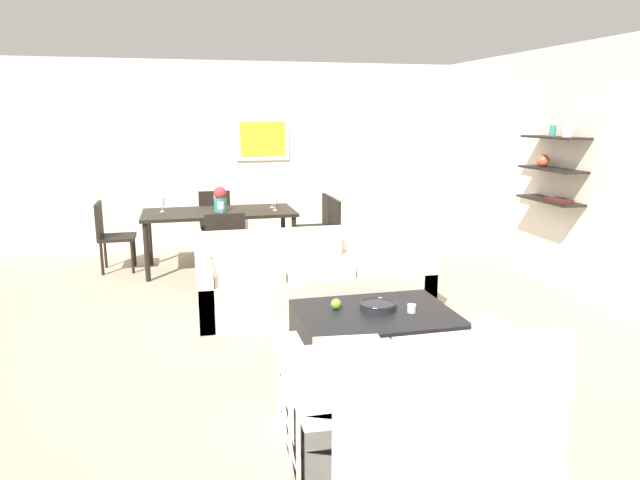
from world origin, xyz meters
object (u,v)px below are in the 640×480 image
object	(u,v)px
wine_glass_foot	(221,206)
dining_table	(219,216)
coffee_table	(375,334)
dining_chair_foot	(225,245)
decorative_bowl	(378,305)
dining_chair_head	(216,218)
dining_chair_left_far	(110,232)
wine_glass_right_far	(272,199)
apple_on_coffee_table	(336,304)
dining_chair_right_near	(327,228)
wine_glass_head	(217,197)
wine_glass_right_near	(275,201)
loveseat_white	(413,400)
dining_chair_right_far	(319,223)
sofa_beige	(313,281)
wine_glass_left_far	(162,203)
candle_jar	(412,308)
centerpiece_vase	(220,199)

from	to	relation	value
wine_glass_foot	dining_table	bearing A→B (deg)	90.00
coffee_table	dining_chair_foot	bearing A→B (deg)	115.11
decorative_bowl	dining_chair_head	world-z (taller)	dining_chair_head
dining_chair_left_far	wine_glass_right_far	world-z (taller)	wine_glass_right_far
apple_on_coffee_table	dining_chair_right_near	size ratio (longest dim) A/B	0.10
dining_chair_foot	wine_glass_head	size ratio (longest dim) A/B	4.77
wine_glass_right_far	wine_glass_foot	world-z (taller)	wine_glass_foot
wine_glass_head	wine_glass_right_near	xyz separation A→B (m)	(0.70, -0.50, -0.01)
dining_chair_foot	wine_glass_right_near	distance (m)	1.09
wine_glass_foot	decorative_bowl	bearing A→B (deg)	-67.80
wine_glass_foot	wine_glass_head	xyz separation A→B (m)	(0.00, 0.78, 0.00)
dining_chair_left_far	wine_glass_right_far	distance (m)	2.09
loveseat_white	dining_table	size ratio (longest dim) A/B	0.80
dining_chair_right_far	wine_glass_right_near	world-z (taller)	wine_glass_right_near
coffee_table	dining_chair_left_far	bearing A→B (deg)	126.14
dining_chair_left_far	dining_chair_right_far	bearing A→B (deg)	0.00
sofa_beige	wine_glass_right_near	world-z (taller)	wine_glass_right_near
apple_on_coffee_table	wine_glass_head	distance (m)	3.44
wine_glass_left_far	wine_glass_head	size ratio (longest dim) A/B	0.92
dining_chair_right_near	wine_glass_left_far	size ratio (longest dim) A/B	5.19
apple_on_coffee_table	dining_chair_right_far	size ratio (longest dim) A/B	0.10
dining_chair_right_far	dining_chair_foot	distance (m)	1.72
wine_glass_left_far	dining_chair_right_near	bearing A→B (deg)	-8.72
candle_jar	centerpiece_vase	distance (m)	3.42
dining_table	dining_chair_head	xyz separation A→B (m)	(0.00, 0.86, -0.18)
dining_chair_foot	wine_glass_right_near	size ratio (longest dim) A/B	5.04
dining_table	wine_glass_left_far	distance (m)	0.73
dining_chair_right_near	wine_glass_head	world-z (taller)	wine_glass_head
sofa_beige	loveseat_white	xyz separation A→B (m)	(0.03, -2.55, 0.00)
dining_table	dining_chair_right_far	bearing A→B (deg)	8.53
apple_on_coffee_table	dining_table	bearing A→B (deg)	104.16
sofa_beige	candle_jar	world-z (taller)	sofa_beige
wine_glass_head	wine_glass_right_near	distance (m)	0.86
apple_on_coffee_table	wine_glass_head	xyz separation A→B (m)	(-0.74, 3.33, 0.46)
sofa_beige	wine_glass_head	distance (m)	2.43
loveseat_white	dining_chair_left_far	bearing A→B (deg)	115.51
coffee_table	wine_glass_foot	bearing A→B (deg)	111.16
decorative_bowl	candle_jar	xyz separation A→B (m)	(0.24, -0.14, -0.00)
coffee_table	dining_chair_head	xyz separation A→B (m)	(-1.04, 3.93, 0.31)
dining_chair_head	wine_glass_left_far	distance (m)	1.08
coffee_table	centerpiece_vase	distance (m)	3.29
dining_chair_right_far	dining_chair_left_far	distance (m)	2.71
wine_glass_left_far	centerpiece_vase	bearing A→B (deg)	-11.55
decorative_bowl	candle_jar	distance (m)	0.28
dining_chair_head	wine_glass_right_far	distance (m)	1.08
candle_jar	dining_chair_head	bearing A→B (deg)	108.13
sofa_beige	wine_glass_right_near	xyz separation A→B (m)	(-0.10, 1.71, 0.58)
wine_glass_foot	wine_glass_head	world-z (taller)	wine_glass_head
candle_jar	wine_glass_head	xyz separation A→B (m)	(-1.32, 3.55, 0.47)
wine_glass_right_far	centerpiece_vase	world-z (taller)	centerpiece_vase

